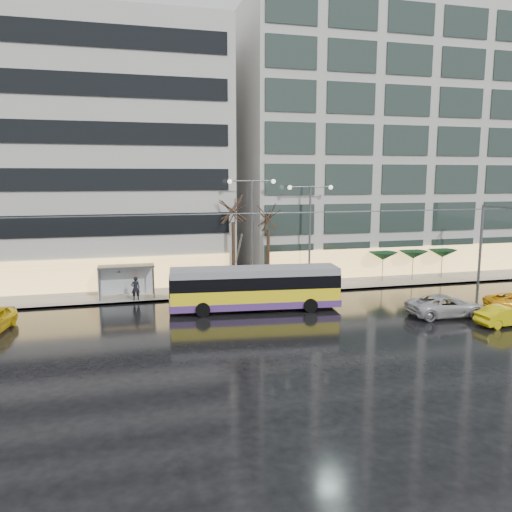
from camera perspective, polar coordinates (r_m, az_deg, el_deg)
name	(u,v)px	position (r m, az deg, el deg)	size (l,w,h in m)	color
ground	(263,332)	(30.82, 0.77, -8.64)	(140.00, 140.00, 0.00)	black
sidewalk	(243,282)	(44.42, -1.46, -3.04)	(80.00, 10.00, 0.15)	gray
kerb	(257,295)	(39.73, 0.14, -4.48)	(80.00, 0.10, 0.15)	slate
building_left	(27,156)	(48.10, -24.75, 10.35)	(34.00, 14.00, 22.00)	#B1AFA9
building_right	(393,145)	(54.46, 15.35, 12.17)	(32.00, 14.00, 25.00)	#B1AFA9
trolleybus	(255,289)	(35.31, -0.14, -3.84)	(12.08, 5.17, 5.52)	yellow
catenary	(248,245)	(37.66, -0.90, 1.24)	(42.24, 5.12, 7.00)	#595B60
bus_shelter	(121,274)	(39.73, -15.13, -2.02)	(4.20, 1.60, 2.51)	#595B60
street_lamp_near	(252,219)	(40.47, -0.48, 4.25)	(3.96, 0.36, 9.03)	#595B60
street_lamp_far	(310,221)	(41.97, 6.18, 3.99)	(3.96, 0.36, 8.53)	#595B60
tree_a	(233,206)	(40.25, -2.63, 5.78)	(3.20, 3.20, 8.40)	black
tree_b	(268,213)	(41.21, 1.42, 4.91)	(3.20, 3.20, 7.70)	black
parasol_a	(383,256)	(45.46, 14.31, 0.00)	(2.50, 2.50, 2.65)	#595B60
parasol_b	(413,255)	(46.96, 17.53, 0.14)	(2.50, 2.50, 2.65)	#595B60
parasol_c	(442,253)	(48.61, 20.53, 0.28)	(2.50, 2.50, 2.65)	#595B60
taxi_b	(505,316)	(35.62, 26.59, -6.12)	(1.35, 3.87, 1.27)	yellow
sedan_silver	(446,306)	(36.32, 20.86, -5.32)	(2.41, 5.23, 1.45)	#B2B1B6
pedestrian_a	(135,282)	(38.59, -13.63, -2.86)	(1.05, 1.07, 2.19)	black
pedestrian_b	(186,279)	(41.32, -7.97, -2.62)	(1.13, 1.05, 1.85)	black
pedestrian_c	(119,281)	(40.70, -15.35, -2.76)	(1.12, 1.04, 2.11)	black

